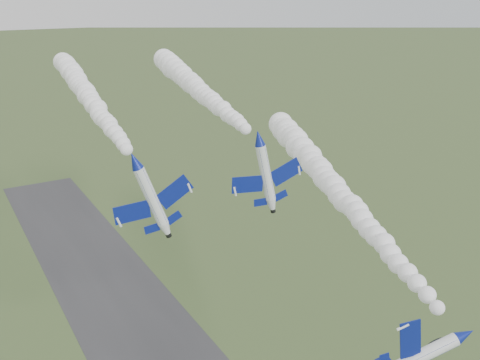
% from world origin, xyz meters
% --- Properties ---
extents(jet_lead, '(6.42, 12.33, 9.70)m').
position_xyz_m(jet_lead, '(15.78, -9.73, 32.93)').
color(jet_lead, white).
extents(smoke_trail_jet_lead, '(29.64, 75.00, 5.75)m').
position_xyz_m(smoke_trail_jet_lead, '(29.52, 29.17, 35.32)').
color(smoke_trail_jet_lead, white).
extents(jet_pair_left, '(10.71, 13.39, 4.42)m').
position_xyz_m(jet_pair_left, '(-8.59, 23.76, 47.56)').
color(jet_pair_left, white).
extents(smoke_trail_jet_pair_left, '(14.81, 68.15, 4.59)m').
position_xyz_m(smoke_trail_jet_pair_left, '(-4.12, 61.27, 49.68)').
color(smoke_trail_jet_pair_left, white).
extents(jet_pair_right, '(11.07, 13.26, 3.80)m').
position_xyz_m(jet_pair_right, '(9.83, 23.00, 48.20)').
color(jet_pair_right, white).
extents(smoke_trail_jet_pair_right, '(19.55, 67.47, 5.28)m').
position_xyz_m(smoke_trail_jet_pair_right, '(17.61, 59.40, 49.56)').
color(smoke_trail_jet_pair_right, white).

